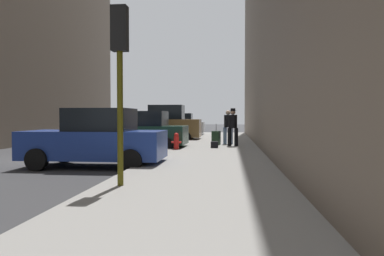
% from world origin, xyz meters
% --- Properties ---
extents(ground_plane, '(120.00, 120.00, 0.00)m').
position_xyz_m(ground_plane, '(0.00, 0.00, 0.00)').
color(ground_plane, '#38383A').
extents(sidewalk, '(4.00, 40.00, 0.15)m').
position_xyz_m(sidewalk, '(6.00, 0.00, 0.07)').
color(sidewalk, gray).
rests_on(sidewalk, ground_plane).
extents(parked_blue_sedan, '(4.21, 2.07, 1.79)m').
position_xyz_m(parked_blue_sedan, '(2.65, -1.88, 0.85)').
color(parked_blue_sedan, navy).
rests_on(parked_blue_sedan, ground_plane).
extents(parked_dark_green_sedan, '(4.26, 2.17, 1.79)m').
position_xyz_m(parked_dark_green_sedan, '(2.65, 4.14, 0.85)').
color(parked_dark_green_sedan, '#193828').
rests_on(parked_dark_green_sedan, ground_plane).
extents(parked_bronze_suv, '(4.60, 2.07, 2.25)m').
position_xyz_m(parked_bronze_suv, '(2.65, 10.13, 1.03)').
color(parked_bronze_suv, brown).
rests_on(parked_bronze_suv, ground_plane).
extents(parked_silver_sedan, '(4.22, 2.10, 1.79)m').
position_xyz_m(parked_silver_sedan, '(2.65, 16.42, 0.85)').
color(parked_silver_sedan, '#B7BABF').
rests_on(parked_silver_sedan, ground_plane).
extents(fire_hydrant, '(0.42, 0.22, 0.70)m').
position_xyz_m(fire_hydrant, '(4.45, 2.78, 0.50)').
color(fire_hydrant, red).
rests_on(fire_hydrant, sidewalk).
extents(traffic_light, '(0.32, 0.32, 3.60)m').
position_xyz_m(traffic_light, '(4.50, -5.55, 2.76)').
color(traffic_light, '#514C0F').
rests_on(traffic_light, sidewalk).
extents(pedestrian_in_jeans, '(0.53, 0.50, 1.71)m').
position_xyz_m(pedestrian_in_jeans, '(6.62, 6.08, 1.10)').
color(pedestrian_in_jeans, '#728CB2').
rests_on(pedestrian_in_jeans, sidewalk).
extents(pedestrian_with_fedora, '(0.52, 0.46, 1.78)m').
position_xyz_m(pedestrian_with_fedora, '(6.85, 4.83, 1.14)').
color(pedestrian_with_fedora, black).
rests_on(pedestrian_with_fedora, sidewalk).
extents(rolling_suitcase, '(0.44, 0.61, 1.04)m').
position_xyz_m(rolling_suitcase, '(6.04, 5.45, 0.49)').
color(rolling_suitcase, black).
rests_on(rolling_suitcase, sidewalk).
extents(duffel_bag, '(0.32, 0.44, 0.28)m').
position_xyz_m(duffel_bag, '(6.03, 3.74, 0.29)').
color(duffel_bag, black).
rests_on(duffel_bag, sidewalk).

